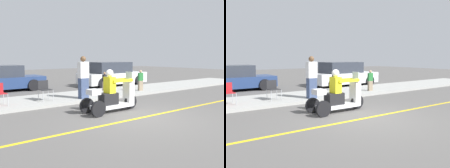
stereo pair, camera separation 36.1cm
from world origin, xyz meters
The scene contains 11 objects.
ground_plane centered at (0.00, 0.00, 0.00)m, with size 60.00×60.00×0.00m, color #565451.
lane_stripe centered at (-0.19, 0.00, 0.00)m, with size 24.00×0.12×0.01m.
sidewalk_strip centered at (0.00, 4.60, 0.06)m, with size 28.00×2.80×0.12m.
motorcycle_trike centered at (-0.17, 1.24, 0.53)m, with size 2.21×0.79×1.49m.
spectator_end_of_line centered at (3.81, 3.93, 0.64)m, with size 0.28×0.20×1.08m.
spectator_near_curb centered at (2.35, 5.16, 0.59)m, with size 0.26×0.18×0.98m.
spectator_far_back centered at (0.11, 3.64, 1.00)m, with size 0.45×0.28×1.82m.
folding_chair_set_back centered at (-3.18, 4.24, 0.62)m, with size 0.50×0.50×0.82m.
folding_chair_curbside centered at (-1.40, 4.22, 0.62)m, with size 0.49×0.49×0.82m.
parked_car_lot_right centered at (4.64, 7.48, 0.73)m, with size 4.55×2.07×1.55m.
parked_car_lot_center centered at (-1.90, 9.06, 0.68)m, with size 4.42×2.00×1.44m.
Camera 2 is at (-5.16, -5.74, 1.94)m, focal length 40.00 mm.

